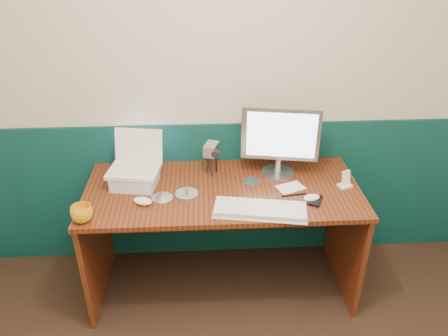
{
  "coord_description": "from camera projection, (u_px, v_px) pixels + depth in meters",
  "views": [
    {
      "loc": [
        -0.23,
        -0.77,
        2.1
      ],
      "look_at": [
        -0.12,
        1.23,
        0.97
      ],
      "focal_mm": 35.0,
      "sensor_mm": 36.0,
      "label": 1
    }
  ],
  "objects": [
    {
      "name": "camcorder",
      "position": [
        211.0,
        160.0,
        2.64
      ],
      "size": [
        0.13,
        0.15,
        0.19
      ],
      "primitive_type": null,
      "rotation": [
        0.0,
        0.0,
        -0.35
      ],
      "color": "silver",
      "rests_on": "desk"
    },
    {
      "name": "monitor",
      "position": [
        280.0,
        141.0,
        2.57
      ],
      "size": [
        0.47,
        0.21,
        0.45
      ],
      "primitive_type": null,
      "rotation": [
        0.0,
        0.0,
        -0.17
      ],
      "color": "#B6B7BB",
      "rests_on": "desk"
    },
    {
      "name": "pda",
      "position": [
        315.0,
        200.0,
        2.42
      ],
      "size": [
        0.11,
        0.13,
        0.01
      ],
      "primitive_type": "cube",
      "rotation": [
        0.0,
        0.0,
        -0.44
      ],
      "color": "black",
      "rests_on": "desk"
    },
    {
      "name": "mouse_left",
      "position": [
        143.0,
        201.0,
        2.39
      ],
      "size": [
        0.13,
        0.1,
        0.04
      ],
      "primitive_type": "ellipsoid",
      "rotation": [
        0.0,
        0.0,
        -0.4
      ],
      "color": "white",
      "rests_on": "desk"
    },
    {
      "name": "cd_loose_a",
      "position": [
        162.0,
        197.0,
        2.45
      ],
      "size": [
        0.12,
        0.12,
        0.0
      ],
      "primitive_type": "cylinder",
      "color": "silver",
      "rests_on": "desk"
    },
    {
      "name": "laptop",
      "position": [
        132.0,
        154.0,
        2.47
      ],
      "size": [
        0.32,
        0.26,
        0.24
      ],
      "primitive_type": null,
      "rotation": [
        0.0,
        0.0,
        -0.16
      ],
      "color": "white",
      "rests_on": "laptop_riser"
    },
    {
      "name": "keyboard",
      "position": [
        260.0,
        210.0,
        2.32
      ],
      "size": [
        0.51,
        0.24,
        0.03
      ],
      "primitive_type": "cube",
      "rotation": [
        0.0,
        0.0,
        -0.17
      ],
      "color": "white",
      "rests_on": "desk"
    },
    {
      "name": "cd_loose_b",
      "position": [
        251.0,
        181.0,
        2.61
      ],
      "size": [
        0.11,
        0.11,
        0.0
      ],
      "primitive_type": "cylinder",
      "color": "silver",
      "rests_on": "desk"
    },
    {
      "name": "mug",
      "position": [
        82.0,
        214.0,
        2.24
      ],
      "size": [
        0.13,
        0.13,
        0.09
      ],
      "primitive_type": "imported",
      "rotation": [
        0.0,
        0.0,
        0.17
      ],
      "color": "gold",
      "rests_on": "desk"
    },
    {
      "name": "wainscot",
      "position": [
        238.0,
        191.0,
        2.98
      ],
      "size": [
        3.48,
        0.02,
        1.0
      ],
      "primitive_type": "cube",
      "color": "#062E2C",
      "rests_on": "ground"
    },
    {
      "name": "desk",
      "position": [
        223.0,
        239.0,
        2.72
      ],
      "size": [
        1.6,
        0.7,
        0.75
      ],
      "primitive_type": "cube",
      "color": "#3D1D0B",
      "rests_on": "ground"
    },
    {
      "name": "cd_spindle",
      "position": [
        187.0,
        195.0,
        2.45
      ],
      "size": [
        0.13,
        0.13,
        0.03
      ],
      "primitive_type": "cylinder",
      "color": "silver",
      "rests_on": "desk"
    },
    {
      "name": "music_player",
      "position": [
        346.0,
        178.0,
        2.53
      ],
      "size": [
        0.06,
        0.04,
        0.09
      ],
      "primitive_type": "cube",
      "rotation": [
        -0.17,
        0.0,
        0.38
      ],
      "color": "white",
      "rests_on": "dock"
    },
    {
      "name": "pen",
      "position": [
        294.0,
        195.0,
        2.47
      ],
      "size": [
        0.14,
        0.03,
        0.01
      ],
      "primitive_type": "cylinder",
      "rotation": [
        0.0,
        1.57,
        0.15
      ],
      "color": "black",
      "rests_on": "desk"
    },
    {
      "name": "laptop_riser",
      "position": [
        135.0,
        179.0,
        2.55
      ],
      "size": [
        0.28,
        0.25,
        0.09
      ],
      "primitive_type": "cube",
      "rotation": [
        0.0,
        0.0,
        -0.16
      ],
      "color": "silver",
      "rests_on": "desk"
    },
    {
      "name": "papers",
      "position": [
        291.0,
        188.0,
        2.54
      ],
      "size": [
        0.18,
        0.15,
        0.0
      ],
      "primitive_type": "cube",
      "rotation": [
        0.0,
        0.0,
        0.38
      ],
      "color": "silver",
      "rests_on": "desk"
    },
    {
      "name": "dock",
      "position": [
        345.0,
        185.0,
        2.55
      ],
      "size": [
        0.09,
        0.08,
        0.01
      ],
      "primitive_type": "cube",
      "rotation": [
        0.0,
        0.0,
        0.38
      ],
      "color": "white",
      "rests_on": "desk"
    },
    {
      "name": "mouse_right",
      "position": [
        312.0,
        198.0,
        2.42
      ],
      "size": [
        0.11,
        0.09,
        0.03
      ],
      "primitive_type": "ellipsoid",
      "rotation": [
        0.0,
        0.0,
        0.32
      ],
      "color": "white",
      "rests_on": "desk"
    },
    {
      "name": "back_wall",
      "position": [
        239.0,
        85.0,
        2.62
      ],
      "size": [
        3.5,
        0.04,
        2.5
      ],
      "primitive_type": "cube",
      "color": "beige",
      "rests_on": "ground"
    }
  ]
}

